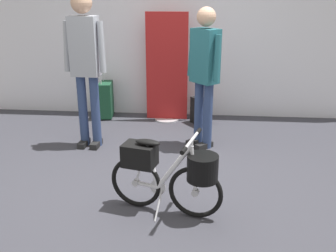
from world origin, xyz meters
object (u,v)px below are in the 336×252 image
folding_bike_foreground (170,172)px  backpack_on_floor (201,112)px  visitor_browsing (204,70)px  rolling_suitcase (106,99)px  visitor_near_wall (85,60)px  floor_banner_stand (167,74)px

folding_bike_foreground → backpack_on_floor: 2.39m
visitor_browsing → rolling_suitcase: bearing=145.2°
visitor_near_wall → rolling_suitcase: (-0.07, 1.11, -0.79)m
floor_banner_stand → backpack_on_floor: floor_banner_stand is taller
visitor_near_wall → rolling_suitcase: bearing=93.5°
backpack_on_floor → rolling_suitcase: bearing=172.0°
backpack_on_floor → visitor_browsing: bearing=-88.0°
folding_bike_foreground → rolling_suitcase: 2.83m
rolling_suitcase → backpack_on_floor: bearing=-8.0°
folding_bike_foreground → visitor_browsing: (0.28, 1.56, 0.56)m
floor_banner_stand → visitor_browsing: 1.13m
folding_bike_foreground → visitor_near_wall: bearing=127.5°
folding_bike_foreground → visitor_near_wall: (-1.11, 1.45, 0.68)m
rolling_suitcase → visitor_near_wall: bearing=-86.5°
visitor_near_wall → visitor_browsing: size_ratio=1.10×
floor_banner_stand → backpack_on_floor: (0.50, -0.15, -0.51)m
floor_banner_stand → visitor_near_wall: bearing=-128.8°
folding_bike_foreground → rolling_suitcase: rolling_suitcase is taller
visitor_browsing → backpack_on_floor: size_ratio=4.32×
folding_bike_foreground → visitor_browsing: visitor_browsing is taller
floor_banner_stand → folding_bike_foreground: size_ratio=1.56×
backpack_on_floor → folding_bike_foreground: bearing=-96.0°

